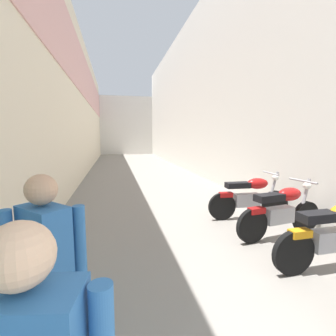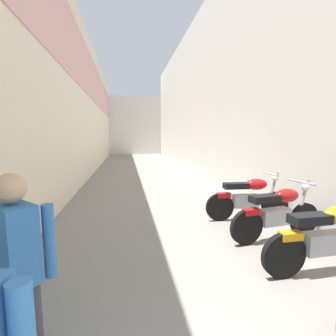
{
  "view_description": "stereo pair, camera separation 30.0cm",
  "coord_description": "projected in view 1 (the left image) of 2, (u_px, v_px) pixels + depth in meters",
  "views": [
    {
      "loc": [
        -1.25,
        0.97,
        1.81
      ],
      "look_at": [
        0.12,
        7.26,
        0.98
      ],
      "focal_mm": 26.33,
      "sensor_mm": 36.0,
      "label": 1
    },
    {
      "loc": [
        -0.96,
        0.91,
        1.81
      ],
      "look_at": [
        0.12,
        7.26,
        0.98
      ],
      "focal_mm": 26.33,
      "sensor_mm": 36.0,
      "label": 2
    }
  ],
  "objects": [
    {
      "name": "motorcycle_fifth",
      "position": [
        250.0,
        196.0,
        5.4
      ],
      "size": [
        1.85,
        0.58,
        1.04
      ],
      "color": "black",
      "rests_on": "ground"
    },
    {
      "name": "building_right",
      "position": [
        195.0,
        95.0,
        12.23
      ],
      "size": [
        0.45,
        25.97,
        7.71
      ],
      "color": "beige",
      "rests_on": "ground"
    },
    {
      "name": "pedestrian_mid_alley",
      "position": [
        47.0,
        271.0,
        1.64
      ],
      "size": [
        0.52,
        0.38,
        1.57
      ],
      "color": "#383842",
      "rests_on": "ground"
    },
    {
      "name": "building_left",
      "position": [
        79.0,
        104.0,
        11.09
      ],
      "size": [
        0.45,
        25.97,
        6.44
      ],
      "color": "beige",
      "rests_on": "ground"
    },
    {
      "name": "ground_plane",
      "position": [
        146.0,
        180.0,
        10.2
      ],
      "size": [
        41.97,
        41.97,
        0.0
      ],
      "primitive_type": "plane",
      "color": "gray"
    },
    {
      "name": "motorcycle_third",
      "position": [
        334.0,
        234.0,
        3.33
      ],
      "size": [
        1.85,
        0.58,
        1.04
      ],
      "color": "black",
      "rests_on": "ground"
    },
    {
      "name": "motorcycle_fourth",
      "position": [
        281.0,
        210.0,
        4.38
      ],
      "size": [
        1.84,
        0.58,
        1.04
      ],
      "color": "black",
      "rests_on": "ground"
    },
    {
      "name": "building_far_end",
      "position": [
        126.0,
        126.0,
        25.32
      ],
      "size": [
        8.13,
        2.0,
        5.73
      ],
      "primitive_type": "cube",
      "color": "silver",
      "rests_on": "ground"
    }
  ]
}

